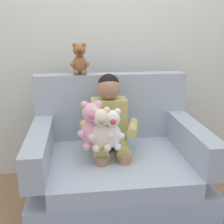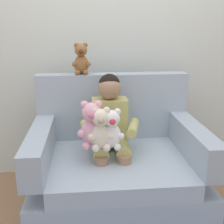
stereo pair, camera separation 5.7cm
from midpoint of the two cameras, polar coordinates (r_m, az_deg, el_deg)
The scene contains 8 objects.
ground_plane at distance 2.34m, azimuth 0.26°, elevation -18.98°, with size 8.00×8.00×0.00m, color #936D4C.
back_wall at distance 2.64m, azimuth -1.87°, elevation 15.28°, with size 6.00×0.10×2.60m, color silver.
armchair at distance 2.21m, azimuth 0.12°, elevation -11.53°, with size 1.23×0.92×1.00m.
seated_child at distance 2.09m, azimuth -1.22°, elevation -2.69°, with size 0.45×0.39×0.82m.
plush_cream at distance 1.90m, azimuth -3.10°, elevation -3.63°, with size 0.18×0.14×0.30m.
plush_white at distance 1.91m, azimuth -0.87°, elevation -3.65°, with size 0.17×0.14×0.28m.
plush_pink at distance 1.93m, azimuth -4.94°, elevation -2.83°, with size 0.20×0.16×0.33m.
plush_brown_on_backrest at distance 2.28m, azimuth -7.26°, elevation 10.35°, with size 0.15×0.12×0.25m.
Camera 1 is at (-0.28, -1.88, 1.36)m, focal length 45.55 mm.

